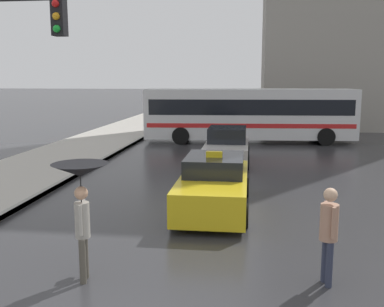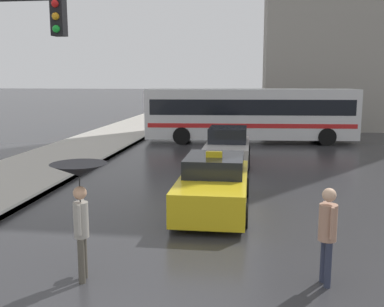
{
  "view_description": "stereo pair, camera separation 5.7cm",
  "coord_description": "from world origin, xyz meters",
  "px_view_note": "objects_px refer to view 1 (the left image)",
  "views": [
    {
      "loc": [
        1.98,
        -5.51,
        3.61
      ],
      "look_at": [
        0.32,
        7.54,
        1.4
      ],
      "focal_mm": 42.0,
      "sensor_mm": 36.0,
      "label": 1
    },
    {
      "loc": [
        2.04,
        -5.5,
        3.61
      ],
      "look_at": [
        0.32,
        7.54,
        1.4
      ],
      "focal_mm": 42.0,
      "sensor_mm": 36.0,
      "label": 2
    }
  ],
  "objects_px": {
    "sedan_red": "(227,147)",
    "taxi": "(214,185)",
    "city_bus": "(249,113)",
    "pedestrian_with_umbrella": "(81,187)",
    "pedestrian_man": "(329,228)"
  },
  "relations": [
    {
      "from": "taxi",
      "to": "pedestrian_with_umbrella",
      "type": "relative_size",
      "value": 2.14
    },
    {
      "from": "sedan_red",
      "to": "taxi",
      "type": "bearing_deg",
      "value": 89.93
    },
    {
      "from": "taxi",
      "to": "city_bus",
      "type": "xyz_separation_m",
      "value": [
        0.91,
        13.65,
        0.99
      ]
    },
    {
      "from": "pedestrian_with_umbrella",
      "to": "city_bus",
      "type": "bearing_deg",
      "value": -18.61
    },
    {
      "from": "city_bus",
      "to": "pedestrian_with_umbrella",
      "type": "distance_m",
      "value": 18.66
    },
    {
      "from": "city_bus",
      "to": "pedestrian_man",
      "type": "distance_m",
      "value": 18.1
    },
    {
      "from": "pedestrian_with_umbrella",
      "to": "sedan_red",
      "type": "bearing_deg",
      "value": -19.29
    },
    {
      "from": "taxi",
      "to": "pedestrian_with_umbrella",
      "type": "distance_m",
      "value": 5.27
    },
    {
      "from": "taxi",
      "to": "pedestrian_with_umbrella",
      "type": "xyz_separation_m",
      "value": [
        -1.97,
        -4.78,
        1.04
      ]
    },
    {
      "from": "taxi",
      "to": "city_bus",
      "type": "height_order",
      "value": "city_bus"
    },
    {
      "from": "sedan_red",
      "to": "city_bus",
      "type": "distance_m",
      "value": 6.83
    },
    {
      "from": "sedan_red",
      "to": "pedestrian_man",
      "type": "relative_size",
      "value": 2.57
    },
    {
      "from": "sedan_red",
      "to": "city_bus",
      "type": "bearing_deg",
      "value": -97.65
    },
    {
      "from": "pedestrian_with_umbrella",
      "to": "pedestrian_man",
      "type": "bearing_deg",
      "value": -94.43
    },
    {
      "from": "city_bus",
      "to": "pedestrian_with_umbrella",
      "type": "xyz_separation_m",
      "value": [
        -2.88,
        -18.44,
        0.05
      ]
    }
  ]
}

